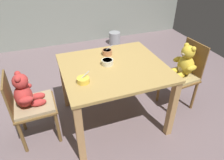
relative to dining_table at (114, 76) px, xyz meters
The scene contains 8 objects.
ground_plane 0.65m from the dining_table, ahead, with size 5.20×5.20×0.04m.
dining_table is the anchor object (origin of this frame).
teddy_chair_near_right 0.92m from the dining_table, ahead, with size 0.41×0.42×0.88m.
teddy_chair_near_left 0.92m from the dining_table, behind, with size 0.43×0.41×0.85m.
porridge_bowl_cream_center 0.17m from the dining_table, 131.61° to the left, with size 0.13×0.13×0.06m.
porridge_bowl_yellow_near_left 0.45m from the dining_table, 153.45° to the right, with size 0.13×0.12×0.11m.
porridge_bowl_terracotta_far_center 0.32m from the dining_table, 85.34° to the left, with size 0.12×0.11×0.12m.
metal_pail 2.36m from the dining_table, 68.88° to the left, with size 0.24×0.24×0.27m, color #93969B.
Camera 1 is at (-0.66, -1.76, 1.84)m, focal length 32.40 mm.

